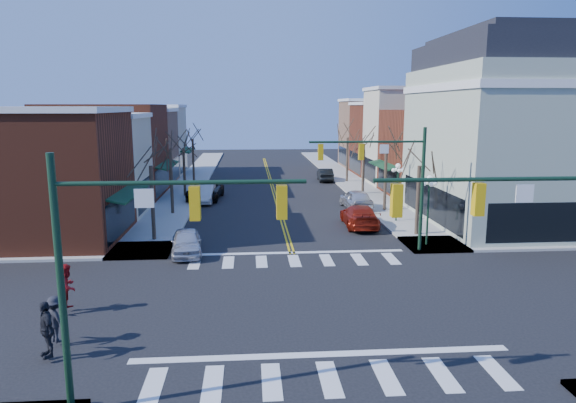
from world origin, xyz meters
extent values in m
plane|color=black|center=(0.00, 0.00, 0.00)|extent=(160.00, 160.00, 0.00)
cube|color=#9E9B93|center=(-8.75, 20.00, 0.07)|extent=(3.50, 70.00, 0.15)
cube|color=#9E9B93|center=(8.75, 20.00, 0.07)|extent=(3.50, 70.00, 0.15)
cube|color=maroon|center=(-15.50, 11.75, 4.00)|extent=(10.00, 8.50, 8.00)
cube|color=beige|center=(-15.50, 19.50, 3.75)|extent=(10.00, 7.00, 7.50)
cube|color=maroon|center=(-15.50, 27.50, 4.25)|extent=(10.00, 9.00, 8.50)
cube|color=#9E7357|center=(-15.50, 35.75, 3.90)|extent=(10.00, 7.50, 7.80)
cube|color=beige|center=(-15.50, 43.50, 4.10)|extent=(10.00, 8.00, 8.20)
cube|color=maroon|center=(15.50, 25.75, 4.00)|extent=(10.00, 8.50, 8.00)
cube|color=beige|center=(15.50, 33.50, 5.00)|extent=(10.00, 7.00, 10.00)
cube|color=maroon|center=(15.50, 41.00, 4.25)|extent=(10.00, 8.00, 8.50)
cube|color=#9E7357|center=(15.50, 49.00, 4.50)|extent=(10.00, 8.00, 9.00)
cube|color=#A3AE96|center=(16.50, 14.50, 5.50)|extent=(12.00, 14.00, 11.00)
cube|color=white|center=(16.50, 14.50, 9.60)|extent=(12.25, 14.25, 0.50)
cube|color=black|center=(16.50, 14.50, 11.90)|extent=(11.40, 13.40, 1.80)
cube|color=black|center=(16.50, 14.50, 13.00)|extent=(9.80, 11.80, 0.60)
cylinder|color=#14331E|center=(-7.40, -7.40, 3.60)|extent=(0.20, 0.20, 7.20)
cylinder|color=#14331E|center=(-4.15, -7.40, 6.40)|extent=(6.50, 0.12, 0.12)
cube|color=gold|center=(-3.83, -7.40, 5.85)|extent=(0.28, 0.28, 0.90)
cube|color=gold|center=(-1.55, -7.40, 5.85)|extent=(0.28, 0.28, 0.90)
cylinder|color=#14331E|center=(4.15, -7.40, 6.40)|extent=(6.50, 0.12, 0.12)
cube|color=gold|center=(3.83, -7.40, 5.85)|extent=(0.28, 0.28, 0.90)
cube|color=gold|center=(1.55, -7.40, 5.85)|extent=(0.28, 0.28, 0.90)
cylinder|color=#14331E|center=(7.40, 7.40, 3.60)|extent=(0.20, 0.20, 7.20)
cylinder|color=#14331E|center=(4.15, 7.40, 6.40)|extent=(6.50, 0.12, 0.12)
cube|color=gold|center=(3.83, 7.40, 5.85)|extent=(0.28, 0.28, 0.90)
cube|color=gold|center=(1.55, 7.40, 5.85)|extent=(0.28, 0.28, 0.90)
cylinder|color=#14331E|center=(8.20, 8.50, 2.00)|extent=(0.12, 0.12, 4.00)
sphere|color=white|center=(8.20, 8.50, 4.15)|extent=(0.36, 0.36, 0.36)
cylinder|color=#14331E|center=(8.20, 15.00, 2.00)|extent=(0.12, 0.12, 4.00)
sphere|color=white|center=(8.20, 15.00, 4.15)|extent=(0.36, 0.36, 0.36)
cylinder|color=#382B21|center=(-8.40, 11.00, 2.38)|extent=(0.24, 0.24, 4.76)
cylinder|color=#382B21|center=(-8.40, 19.00, 2.52)|extent=(0.24, 0.24, 5.04)
cylinder|color=#382B21|center=(-8.40, 27.00, 2.27)|extent=(0.24, 0.24, 4.55)
cylinder|color=#382B21|center=(-8.40, 35.00, 2.45)|extent=(0.24, 0.24, 4.90)
cylinder|color=#382B21|center=(8.40, 11.00, 2.31)|extent=(0.24, 0.24, 4.62)
cylinder|color=#382B21|center=(8.40, 19.00, 2.59)|extent=(0.24, 0.24, 5.18)
cylinder|color=#382B21|center=(8.40, 27.00, 2.42)|extent=(0.24, 0.24, 4.83)
cylinder|color=#382B21|center=(8.40, 35.00, 2.48)|extent=(0.24, 0.24, 4.97)
imported|color=silver|center=(-6.04, 8.00, 0.71)|extent=(2.15, 4.32, 1.41)
imported|color=silver|center=(-6.34, 24.09, 0.77)|extent=(1.85, 4.75, 1.54)
imported|color=black|center=(-6.40, 25.43, 0.82)|extent=(3.29, 6.13, 1.64)
imported|color=maroon|center=(5.27, 13.97, 0.77)|extent=(2.33, 5.39, 1.54)
imported|color=silver|center=(6.35, 20.26, 0.82)|extent=(2.20, 4.91, 1.64)
imported|color=black|center=(6.15, 36.33, 0.72)|extent=(1.66, 4.39, 1.43)
imported|color=#B21314|center=(-9.85, -0.21, 1.11)|extent=(0.80, 0.99, 1.92)
imported|color=black|center=(-9.15, -4.30, 1.11)|extent=(1.03, 1.19, 1.92)
imported|color=black|center=(-9.25, -3.21, 0.99)|extent=(1.24, 1.16, 1.68)
camera|label=1|loc=(-2.40, -20.71, 8.35)|focal=32.00mm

